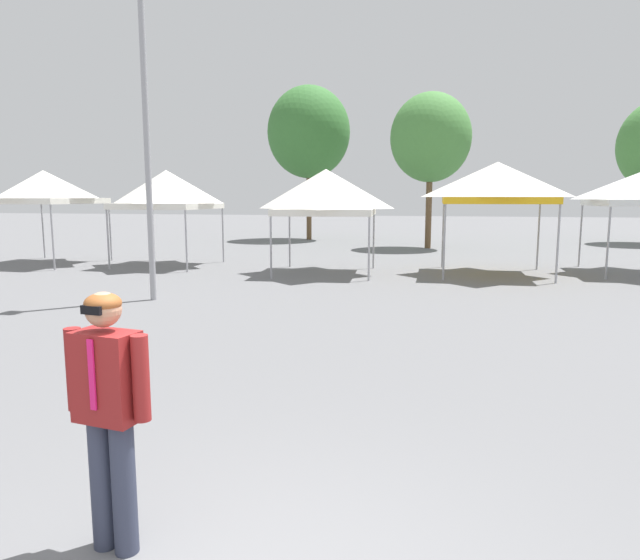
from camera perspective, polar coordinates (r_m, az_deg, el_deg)
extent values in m
cylinder|color=#9E9EA3|center=(20.39, -25.32, 4.16)|extent=(0.06, 0.06, 2.34)
cylinder|color=#9E9EA3|center=(24.66, -26.10, 4.70)|extent=(0.06, 0.06, 2.34)
cylinder|color=#9E9EA3|center=(22.77, -20.36, 4.79)|extent=(0.06, 0.06, 2.34)
pyramid|color=white|center=(22.50, -26.02, 8.65)|extent=(3.34, 3.34, 0.97)
cube|color=white|center=(22.49, -25.92, 7.17)|extent=(3.31, 3.31, 0.20)
cylinder|color=#9E9EA3|center=(20.00, -20.56, 4.11)|extent=(0.06, 0.06, 2.17)
cylinder|color=#9E9EA3|center=(18.53, -13.32, 4.12)|extent=(0.06, 0.06, 2.17)
cylinder|color=#9E9EA3|center=(22.39, -16.41, 4.70)|extent=(0.06, 0.06, 2.17)
cylinder|color=#9E9EA3|center=(21.08, -9.74, 4.71)|extent=(0.06, 0.06, 2.17)
pyramid|color=white|center=(20.41, -15.19, 9.05)|extent=(3.08, 3.08, 1.12)
cube|color=white|center=(20.41, -15.12, 7.20)|extent=(3.05, 3.05, 0.20)
cylinder|color=#9E9EA3|center=(16.58, -4.97, 3.59)|extent=(0.06, 0.06, 2.02)
cylinder|color=#9E9EA3|center=(16.19, 4.95, 3.48)|extent=(0.06, 0.06, 2.02)
cylinder|color=#9E9EA3|center=(19.37, -3.08, 4.29)|extent=(0.06, 0.06, 2.02)
cylinder|color=#9E9EA3|center=(19.03, 5.42, 4.20)|extent=(0.06, 0.06, 2.02)
pyramid|color=white|center=(17.68, 0.59, 9.15)|extent=(3.22, 3.22, 1.21)
cube|color=white|center=(17.69, 0.58, 6.88)|extent=(3.19, 3.19, 0.20)
cylinder|color=#9E9EA3|center=(16.62, 12.40, 4.06)|extent=(0.06, 0.06, 2.38)
cylinder|color=#9E9EA3|center=(16.95, 22.83, 3.68)|extent=(0.06, 0.06, 2.38)
cylinder|color=#9E9EA3|center=(19.68, 12.27, 4.70)|extent=(0.06, 0.06, 2.38)
cylinder|color=#9E9EA3|center=(19.96, 21.13, 4.38)|extent=(0.06, 0.06, 2.38)
pyramid|color=white|center=(18.21, 17.39, 9.63)|extent=(3.28, 3.28, 1.05)
cube|color=yellow|center=(18.20, 17.31, 7.67)|extent=(3.25, 3.25, 0.20)
cylinder|color=#9E9EA3|center=(18.35, 27.01, 3.61)|extent=(0.06, 0.06, 2.31)
cylinder|color=#9E9EA3|center=(21.41, 24.74, 4.31)|extent=(0.06, 0.06, 2.31)
cylinder|color=#33384C|center=(4.33, -21.03, -18.53)|extent=(0.16, 0.16, 0.92)
cylinder|color=#33384C|center=(4.22, -19.11, -19.16)|extent=(0.16, 0.16, 0.92)
cube|color=maroon|center=(4.00, -20.64, -9.07)|extent=(0.45, 0.30, 0.60)
cylinder|color=maroon|center=(4.17, -23.46, -8.22)|extent=(0.11, 0.11, 0.56)
cylinder|color=maroon|center=(3.82, -17.57, -9.40)|extent=(0.11, 0.11, 0.56)
sphere|color=tan|center=(3.89, -20.97, -2.79)|extent=(0.23, 0.23, 0.23)
ellipsoid|color=brown|center=(3.88, -21.00, -2.21)|extent=(0.23, 0.23, 0.14)
cube|color=black|center=(3.81, -22.04, -2.84)|extent=(0.15, 0.05, 0.06)
cube|color=#E51966|center=(3.89, -21.97, -8.85)|extent=(0.05, 0.02, 0.46)
cylinder|color=#9E9EA3|center=(13.66, -17.03, 13.33)|extent=(0.14, 0.14, 7.30)
cylinder|color=brown|center=(32.02, -1.12, 7.76)|extent=(0.28, 0.28, 4.09)
ellipsoid|color=#387233|center=(32.21, -1.14, 14.65)|extent=(4.54, 4.54, 5.00)
cylinder|color=brown|center=(27.02, 10.87, 6.98)|extent=(0.28, 0.28, 3.60)
ellipsoid|color=#47843D|center=(27.14, 11.07, 13.89)|extent=(3.68, 3.68, 4.04)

